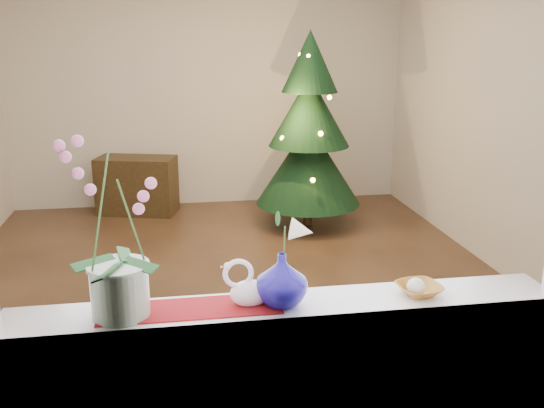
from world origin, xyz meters
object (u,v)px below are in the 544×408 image
(side_table, at_px, (137,185))
(xmas_tree, at_px, (309,130))
(orchid_pot, at_px, (115,229))
(paperweight, at_px, (416,287))
(blue_vase, at_px, (282,276))
(amber_dish, at_px, (419,290))
(swan, at_px, (250,283))

(side_table, bearing_deg, xmas_tree, -6.24)
(xmas_tree, bearing_deg, orchid_pot, -112.41)
(orchid_pot, relative_size, side_table, 0.81)
(paperweight, distance_m, xmas_tree, 3.89)
(blue_vase, distance_m, amber_dish, 0.58)
(swan, bearing_deg, xmas_tree, 98.73)
(orchid_pot, xyz_separation_m, side_table, (-0.20, 4.56, -0.95))
(orchid_pot, height_order, amber_dish, orchid_pot)
(amber_dish, bearing_deg, side_table, 106.93)
(blue_vase, relative_size, side_table, 0.29)
(orchid_pot, relative_size, swan, 3.17)
(xmas_tree, bearing_deg, swan, -105.96)
(blue_vase, relative_size, paperweight, 3.24)
(side_table, bearing_deg, blue_vase, -64.60)
(paperweight, relative_size, side_table, 0.09)
(side_table, bearing_deg, swan, -66.06)
(blue_vase, bearing_deg, orchid_pot, 179.68)
(swan, xyz_separation_m, paperweight, (0.67, -0.02, -0.05))
(swan, relative_size, paperweight, 2.88)
(orchid_pot, xyz_separation_m, paperweight, (1.17, -0.01, -0.31))
(amber_dish, bearing_deg, orchid_pot, -179.90)
(orchid_pot, height_order, blue_vase, orchid_pot)
(swan, distance_m, side_table, 4.66)
(amber_dish, distance_m, xmas_tree, 3.88)
(orchid_pot, relative_size, blue_vase, 2.81)
(swan, relative_size, side_table, 0.26)
(swan, distance_m, blue_vase, 0.13)
(orchid_pot, bearing_deg, side_table, 92.55)
(swan, xyz_separation_m, xmas_tree, (1.10, 3.84, -0.02))
(swan, height_order, paperweight, swan)
(swan, relative_size, amber_dish, 1.43)
(side_table, bearing_deg, paperweight, -58.06)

